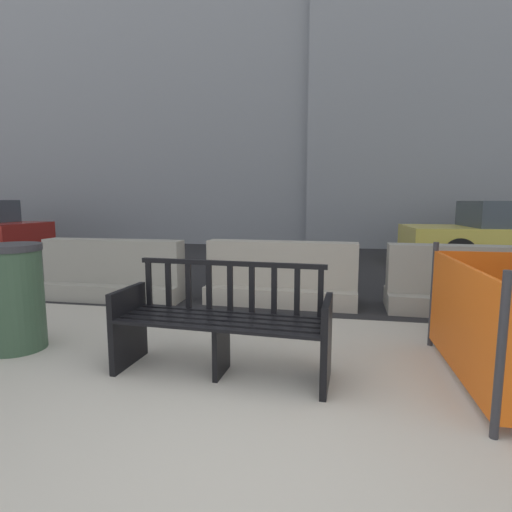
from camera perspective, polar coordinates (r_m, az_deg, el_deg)
ground_plane at (r=2.40m, az=1.43°, el=-26.98°), size 200.00×200.00×0.00m
street_asphalt at (r=10.74m, az=8.81°, el=0.46°), size 120.00×12.00×0.01m
street_bench at (r=3.22m, az=-4.85°, el=-9.83°), size 1.72×0.63×0.88m
jersey_barrier_centre at (r=5.38m, az=3.60°, el=-3.20°), size 2.02×0.75×0.84m
jersey_barrier_left at (r=5.97m, az=-19.61°, el=-2.55°), size 2.00×0.68×0.84m
jersey_barrier_right at (r=5.55m, az=28.51°, el=-3.82°), size 2.02×0.75×0.84m
trash_bin at (r=4.31m, az=-31.24°, el=-5.03°), size 0.52×0.52×0.99m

